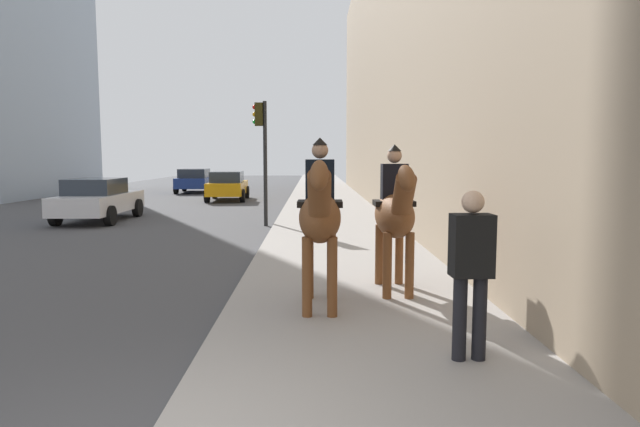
# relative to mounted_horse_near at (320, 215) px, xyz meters

# --- Properties ---
(mounted_horse_near) EXTENTS (2.15, 0.61, 2.28)m
(mounted_horse_near) POSITION_rel_mounted_horse_near_xyz_m (0.00, 0.00, 0.00)
(mounted_horse_near) COLOR brown
(mounted_horse_near) RESTS_ON sidewalk_slab
(mounted_horse_far) EXTENTS (2.15, 0.60, 2.22)m
(mounted_horse_far) POSITION_rel_mounted_horse_near_xyz_m (0.88, -1.13, -0.06)
(mounted_horse_far) COLOR brown
(mounted_horse_far) RESTS_ON sidewalk_slab
(pedestrian_greeting) EXTENTS (0.27, 0.41, 1.70)m
(pedestrian_greeting) POSITION_rel_mounted_horse_near_xyz_m (-1.87, -1.47, -0.29)
(pedestrian_greeting) COLOR black
(pedestrian_greeting) RESTS_ON sidewalk_slab
(car_near_lane) EXTENTS (4.27, 1.93, 1.44)m
(car_near_lane) POSITION_rel_mounted_horse_near_xyz_m (11.04, 7.30, -0.65)
(car_near_lane) COLOR silver
(car_near_lane) RESTS_ON ground
(car_mid_lane) EXTENTS (4.21, 2.17, 1.44)m
(car_mid_lane) POSITION_rel_mounted_horse_near_xyz_m (25.82, 7.28, -0.62)
(car_mid_lane) COLOR navy
(car_mid_lane) RESTS_ON ground
(car_far_lane) EXTENTS (4.22, 2.01, 1.44)m
(car_far_lane) POSITION_rel_mounted_horse_near_xyz_m (19.70, 4.33, -0.64)
(car_far_lane) COLOR orange
(car_far_lane) RESTS_ON ground
(traffic_light_near_curb) EXTENTS (0.20, 0.44, 3.85)m
(traffic_light_near_curb) POSITION_rel_mounted_horse_near_xyz_m (9.68, 1.66, 1.19)
(traffic_light_near_curb) COLOR black
(traffic_light_near_curb) RESTS_ON ground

